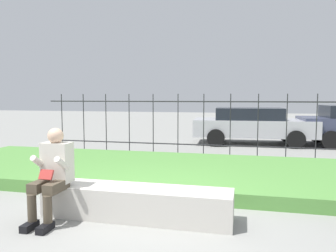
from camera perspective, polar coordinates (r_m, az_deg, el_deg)
The scene contains 6 objects.
ground_plane at distance 4.64m, azimuth -5.64°, elevation -15.70°, with size 60.00×60.00×0.00m, color gray.
stone_bench at distance 4.57m, azimuth -5.52°, elevation -13.48°, with size 2.58×0.53×0.43m.
person_seated_reader at distance 4.63m, azimuth -19.43°, elevation -7.41°, with size 0.42×0.73×1.23m.
grass_berm at distance 6.79m, azimuth 0.82°, elevation -7.96°, with size 10.48×3.32×0.22m.
iron_fence at distance 8.91m, azimuth 3.97°, elevation 0.33°, with size 8.48×0.03×1.73m.
car_parked_center at distance 11.76m, azimuth 14.45°, elevation 0.24°, with size 4.14×1.98×1.26m.
Camera 1 is at (1.40, -4.10, 1.65)m, focal length 35.00 mm.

